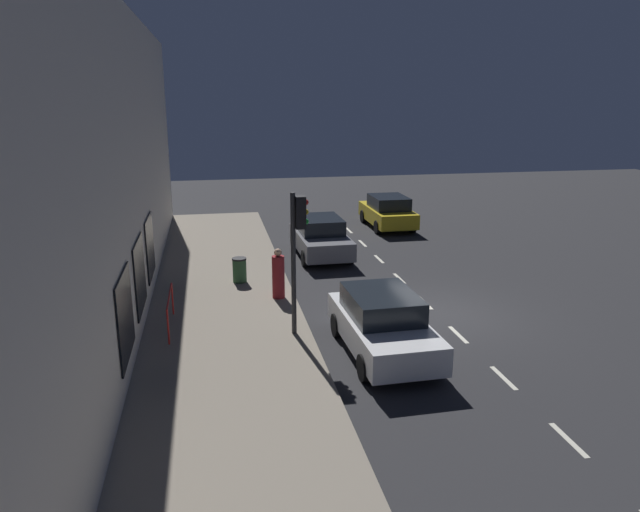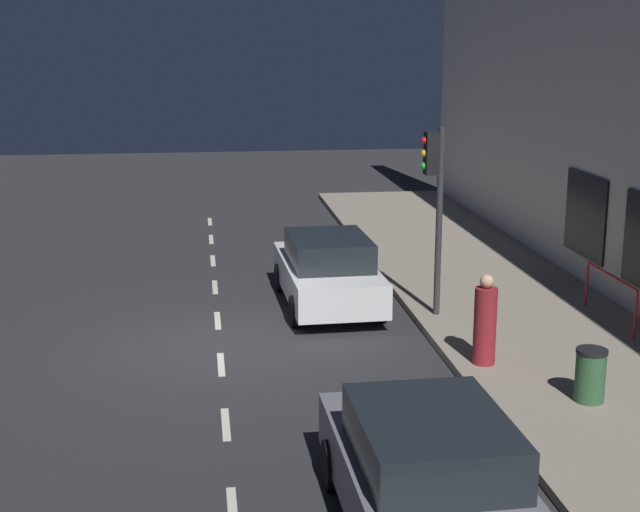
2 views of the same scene
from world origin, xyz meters
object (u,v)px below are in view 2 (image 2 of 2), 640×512
at_px(traffic_light, 434,185).
at_px(parked_car_1, 328,271).
at_px(parked_car_2, 427,475).
at_px(pedestrian_0, 485,323).
at_px(trash_bin, 590,375).

height_order(traffic_light, parked_car_1, traffic_light).
bearing_deg(parked_car_2, pedestrian_0, 64.83).
distance_m(parked_car_1, parked_car_2, 9.42).
relative_size(traffic_light, trash_bin, 4.50).
xyz_separation_m(traffic_light, trash_bin, (1.31, -4.79, -2.26)).
distance_m(parked_car_1, trash_bin, 6.93).
bearing_deg(pedestrian_0, trash_bin, -30.22).
relative_size(parked_car_2, trash_bin, 5.01).
bearing_deg(parked_car_1, trash_bin, -63.55).
bearing_deg(traffic_light, parked_car_1, 145.77).
distance_m(traffic_light, parked_car_1, 3.12).
relative_size(traffic_light, parked_car_2, 0.90).
height_order(parked_car_1, trash_bin, parked_car_1).
bearing_deg(parked_car_1, pedestrian_0, -64.98).
bearing_deg(traffic_light, pedestrian_0, -86.32).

